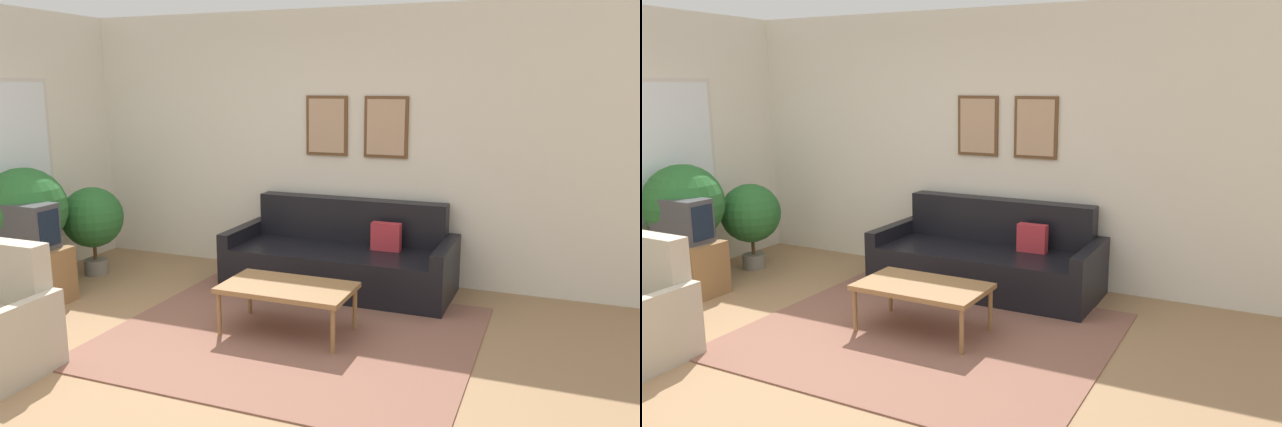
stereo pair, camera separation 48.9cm
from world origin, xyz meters
TOP-DOWN VIEW (x-y plane):
  - ground_plane at (0.00, 0.00)m, footprint 16.00×16.00m
  - area_rug at (0.59, 0.92)m, footprint 2.84×2.39m
  - wall_back at (0.01, 2.66)m, footprint 8.00×0.09m
  - couch at (0.55, 2.20)m, footprint 2.17×0.90m
  - coffee_table at (0.54, 0.97)m, footprint 1.04×0.59m
  - tv_stand at (-1.96, 0.79)m, footprint 0.71×0.43m
  - tv at (-1.96, 0.79)m, footprint 0.56×0.28m
  - potted_plant_tall at (-2.19, 1.00)m, footprint 0.77×0.77m
  - potted_plant_by_window at (-2.01, 1.69)m, footprint 0.63×0.63m

SIDE VIEW (x-z plane):
  - ground_plane at x=0.00m, z-range 0.00..0.00m
  - area_rug at x=0.59m, z-range 0.00..0.01m
  - tv_stand at x=-1.96m, z-range 0.00..0.51m
  - couch at x=0.55m, z-range -0.14..0.71m
  - coffee_table at x=0.54m, z-range 0.17..0.57m
  - potted_plant_by_window at x=-2.01m, z-range 0.13..1.05m
  - tv at x=-1.96m, z-range 0.51..0.92m
  - potted_plant_tall at x=-2.19m, z-range 0.20..1.40m
  - wall_back at x=0.01m, z-range 0.00..2.70m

